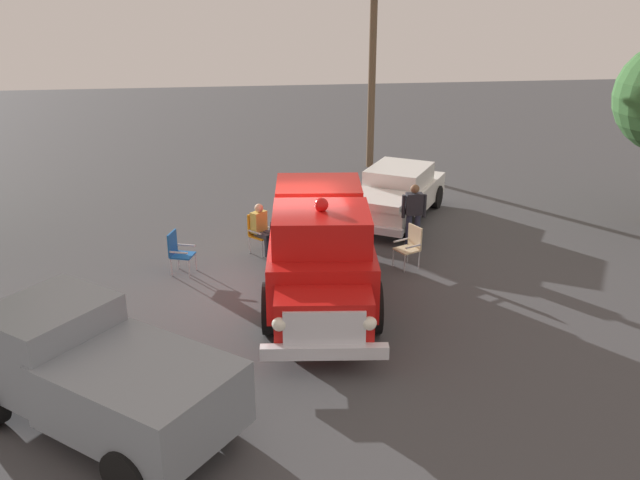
{
  "coord_description": "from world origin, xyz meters",
  "views": [
    {
      "loc": [
        -0.96,
        -14.15,
        6.65
      ],
      "look_at": [
        0.74,
        -0.39,
        1.27
      ],
      "focal_mm": 38.72,
      "sensor_mm": 36.0,
      "label": 1
    }
  ],
  "objects": [
    {
      "name": "lawn_chair_near_truck",
      "position": [
        -0.5,
        2.24,
        0.59
      ],
      "size": [
        0.69,
        0.69,
        1.02
      ],
      "color": "#B7BABF",
      "rests_on": "ground"
    },
    {
      "name": "utility_pole",
      "position": [
        3.88,
        10.06,
        3.47
      ],
      "size": [
        0.75,
        1.62,
        6.66
      ],
      "color": "brown",
      "rests_on": "ground"
    },
    {
      "name": "ground_plane",
      "position": [
        0.0,
        0.0,
        0.0
      ],
      "size": [
        60.0,
        60.0,
        0.0
      ],
      "primitive_type": "plane",
      "color": "#424244"
    },
    {
      "name": "spectator_standing",
      "position": [
        3.47,
        2.11,
        0.96
      ],
      "size": [
        0.64,
        0.28,
        1.68
      ],
      "color": "#2D334C",
      "rests_on": "ground"
    },
    {
      "name": "parked_pickup",
      "position": [
        -3.28,
        -4.75,
        0.99
      ],
      "size": [
        4.85,
        4.43,
        1.9
      ],
      "color": "black",
      "rests_on": "ground"
    },
    {
      "name": "lawn_chair_spare",
      "position": [
        -2.44,
        1.14,
        0.59
      ],
      "size": [
        0.62,
        0.63,
        1.02
      ],
      "color": "#B7BABF",
      "rests_on": "ground"
    },
    {
      "name": "classic_hot_rod",
      "position": [
        3.49,
        4.32,
        0.75
      ],
      "size": [
        3.86,
        4.68,
        1.46
      ],
      "color": "black",
      "rests_on": "ground"
    },
    {
      "name": "lawn_chair_by_car",
      "position": [
        3.09,
        0.84,
        0.59
      ],
      "size": [
        0.65,
        0.65,
        1.02
      ],
      "color": "#B7BABF",
      "rests_on": "ground"
    },
    {
      "name": "spectator_seated",
      "position": [
        -0.42,
        2.15,
        0.7
      ],
      "size": [
        0.64,
        0.64,
        1.29
      ],
      "color": "#383842",
      "rests_on": "ground"
    },
    {
      "name": "vintage_fire_truck",
      "position": [
        0.72,
        -0.62,
        1.2
      ],
      "size": [
        2.85,
        6.14,
        2.59
      ],
      "color": "black",
      "rests_on": "ground"
    }
  ]
}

